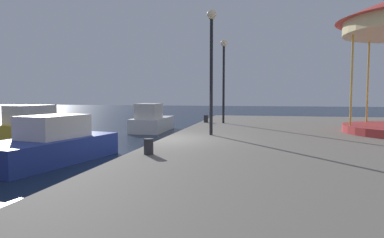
{
  "coord_description": "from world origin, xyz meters",
  "views": [
    {
      "loc": [
        3.38,
        -11.07,
        2.3
      ],
      "look_at": [
        0.26,
        3.78,
        1.21
      ],
      "focal_mm": 31.55,
      "sensor_mm": 36.0,
      "label": 1
    }
  ],
  "objects_px": {
    "lamp_post_mid_promenade": "(211,51)",
    "bollard_south": "(149,147)",
    "motorboat_white": "(152,121)",
    "bollard_center": "(206,119)",
    "motorboat_yellow": "(41,126)",
    "motorboat_blue": "(51,145)",
    "lamp_post_far_end": "(224,66)"
  },
  "relations": [
    {
      "from": "lamp_post_mid_promenade",
      "to": "lamp_post_far_end",
      "type": "height_order",
      "value": "lamp_post_mid_promenade"
    },
    {
      "from": "motorboat_blue",
      "to": "bollard_south",
      "type": "height_order",
      "value": "motorboat_blue"
    },
    {
      "from": "lamp_post_mid_promenade",
      "to": "lamp_post_far_end",
      "type": "distance_m",
      "value": 5.42
    },
    {
      "from": "motorboat_white",
      "to": "motorboat_yellow",
      "type": "bearing_deg",
      "value": -138.36
    },
    {
      "from": "lamp_post_far_end",
      "to": "bollard_center",
      "type": "height_order",
      "value": "lamp_post_far_end"
    },
    {
      "from": "lamp_post_mid_promenade",
      "to": "bollard_south",
      "type": "xyz_separation_m",
      "value": [
        -0.92,
        -4.42,
        -2.92
      ]
    },
    {
      "from": "motorboat_white",
      "to": "bollard_center",
      "type": "xyz_separation_m",
      "value": [
        3.84,
        -2.19,
        0.35
      ]
    },
    {
      "from": "motorboat_yellow",
      "to": "bollard_south",
      "type": "relative_size",
      "value": 14.3
    },
    {
      "from": "motorboat_white",
      "to": "motorboat_yellow",
      "type": "relative_size",
      "value": 0.75
    },
    {
      "from": "bollard_south",
      "to": "lamp_post_mid_promenade",
      "type": "bearing_deg",
      "value": 78.29
    },
    {
      "from": "motorboat_white",
      "to": "motorboat_yellow",
      "type": "height_order",
      "value": "motorboat_yellow"
    },
    {
      "from": "motorboat_white",
      "to": "bollard_south",
      "type": "bearing_deg",
      "value": -71.68
    },
    {
      "from": "motorboat_blue",
      "to": "motorboat_white",
      "type": "bearing_deg",
      "value": 88.69
    },
    {
      "from": "motorboat_white",
      "to": "lamp_post_mid_promenade",
      "type": "relative_size",
      "value": 0.93
    },
    {
      "from": "bollard_center",
      "to": "motorboat_blue",
      "type": "bearing_deg",
      "value": -117.36
    },
    {
      "from": "lamp_post_mid_promenade",
      "to": "bollard_south",
      "type": "height_order",
      "value": "lamp_post_mid_promenade"
    },
    {
      "from": "bollard_south",
      "to": "bollard_center",
      "type": "xyz_separation_m",
      "value": [
        -0.22,
        10.07,
        0.0
      ]
    },
    {
      "from": "lamp_post_mid_promenade",
      "to": "bollard_center",
      "type": "xyz_separation_m",
      "value": [
        -1.14,
        5.65,
        -2.92
      ]
    },
    {
      "from": "motorboat_white",
      "to": "lamp_post_far_end",
      "type": "distance_m",
      "value": 6.24
    },
    {
      "from": "motorboat_blue",
      "to": "bollard_center",
      "type": "xyz_separation_m",
      "value": [
        4.07,
        7.86,
        0.41
      ]
    },
    {
      "from": "lamp_post_far_end",
      "to": "motorboat_yellow",
      "type": "bearing_deg",
      "value": -169.01
    },
    {
      "from": "lamp_post_mid_promenade",
      "to": "bollard_center",
      "type": "height_order",
      "value": "lamp_post_mid_promenade"
    },
    {
      "from": "motorboat_white",
      "to": "bollard_center",
      "type": "relative_size",
      "value": 10.71
    },
    {
      "from": "motorboat_white",
      "to": "lamp_post_mid_promenade",
      "type": "distance_m",
      "value": 9.84
    },
    {
      "from": "motorboat_white",
      "to": "bollard_center",
      "type": "bearing_deg",
      "value": -29.73
    },
    {
      "from": "motorboat_white",
      "to": "motorboat_blue",
      "type": "distance_m",
      "value": 10.05
    },
    {
      "from": "lamp_post_far_end",
      "to": "bollard_south",
      "type": "bearing_deg",
      "value": -94.4
    },
    {
      "from": "lamp_post_far_end",
      "to": "bollard_south",
      "type": "height_order",
      "value": "lamp_post_far_end"
    },
    {
      "from": "motorboat_white",
      "to": "bollard_south",
      "type": "height_order",
      "value": "motorboat_white"
    },
    {
      "from": "bollard_center",
      "to": "motorboat_yellow",
      "type": "bearing_deg",
      "value": -166.38
    },
    {
      "from": "motorboat_blue",
      "to": "bollard_south",
      "type": "xyz_separation_m",
      "value": [
        4.29,
        -2.21,
        0.41
      ]
    },
    {
      "from": "lamp_post_far_end",
      "to": "bollard_center",
      "type": "distance_m",
      "value": 2.97
    }
  ]
}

